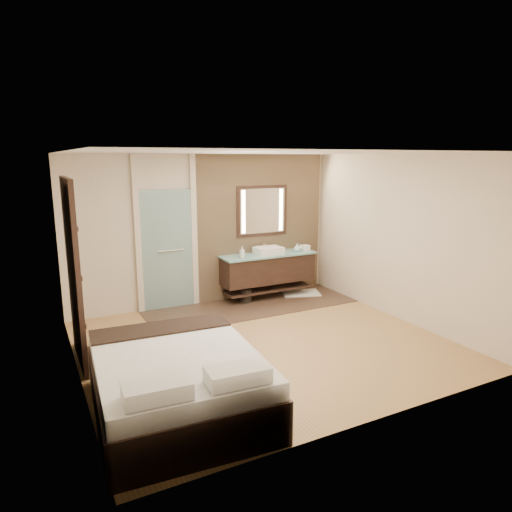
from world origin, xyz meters
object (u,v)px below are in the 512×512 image
bed (178,382)px  waste_bin (246,295)px  vanity (268,268)px  mirror_unit (262,211)px

bed → waste_bin: size_ratio=8.12×
vanity → mirror_unit: (0.00, 0.24, 1.07)m
mirror_unit → vanity: bearing=-90.0°
bed → waste_bin: 3.76m
bed → waste_bin: bed is taller
mirror_unit → waste_bin: (-0.50, -0.31, -1.52)m
vanity → mirror_unit: bearing=90.0°
mirror_unit → bed: mirror_unit is taller
vanity → waste_bin: size_ratio=6.91×
bed → vanity: bearing=52.1°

